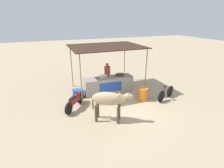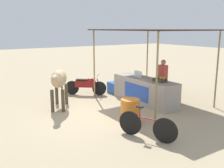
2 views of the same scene
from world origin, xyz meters
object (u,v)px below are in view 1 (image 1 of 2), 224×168
(motorcycle_parked, at_px, (75,101))
(bicycle_leaning, at_px, (166,93))
(vendor_behind_counter, at_px, (107,75))
(cow, at_px, (109,100))
(water_barrel, at_px, (143,94))
(cooler_box, at_px, (78,94))
(fruit_crate, at_px, (120,74))
(stall_counter, at_px, (108,85))

(motorcycle_parked, height_order, bicycle_leaning, motorcycle_parked)
(vendor_behind_counter, distance_m, cow, 4.00)
(water_barrel, distance_m, cow, 2.89)
(cooler_box, bearing_deg, fruit_crate, 3.26)
(fruit_crate, xyz_separation_m, vendor_behind_counter, (-0.58, 0.70, -0.18))
(motorcycle_parked, bearing_deg, bicycle_leaning, -9.37)
(cooler_box, height_order, water_barrel, water_barrel)
(fruit_crate, xyz_separation_m, cow, (-1.88, -3.08, -0.00))
(cooler_box, relative_size, water_barrel, 0.84)
(cooler_box, bearing_deg, water_barrel, -26.31)
(cooler_box, bearing_deg, vendor_behind_counter, 21.90)
(cooler_box, xyz_separation_m, bicycle_leaning, (4.57, -2.04, 0.11))
(water_barrel, height_order, bicycle_leaning, bicycle_leaning)
(fruit_crate, relative_size, motorcycle_parked, 0.30)
(bicycle_leaning, bearing_deg, cooler_box, 155.89)
(vendor_behind_counter, distance_m, bicycle_leaning, 3.83)
(stall_counter, distance_m, vendor_behind_counter, 0.86)
(water_barrel, distance_m, motorcycle_parked, 3.73)
(bicycle_leaning, bearing_deg, motorcycle_parked, 170.63)
(fruit_crate, xyz_separation_m, cooler_box, (-2.69, -0.15, -0.79))
(motorcycle_parked, xyz_separation_m, bicycle_leaning, (4.96, -0.82, -0.08))
(fruit_crate, height_order, bicycle_leaning, fruit_crate)
(fruit_crate, distance_m, cooler_box, 2.81)
(vendor_behind_counter, height_order, water_barrel, vendor_behind_counter)
(stall_counter, relative_size, fruit_crate, 6.82)
(stall_counter, xyz_separation_m, vendor_behind_counter, (0.21, 0.75, 0.37))
(fruit_crate, relative_size, bicycle_leaning, 0.29)
(stall_counter, xyz_separation_m, cooler_box, (-1.91, -0.10, -0.24))
(motorcycle_parked, bearing_deg, vendor_behind_counter, 39.62)
(stall_counter, bearing_deg, vendor_behind_counter, 74.65)
(cooler_box, bearing_deg, cow, -74.46)
(water_barrel, bearing_deg, bicycle_leaning, -17.91)
(cow, bearing_deg, bicycle_leaning, 13.26)
(fruit_crate, distance_m, bicycle_leaning, 2.97)
(stall_counter, bearing_deg, motorcycle_parked, -150.10)
(vendor_behind_counter, bearing_deg, cow, -109.00)
(stall_counter, bearing_deg, bicycle_leaning, -38.84)
(bicycle_leaning, bearing_deg, vendor_behind_counter, 130.28)
(water_barrel, xyz_separation_m, cow, (-2.50, -1.29, 0.67))
(fruit_crate, height_order, cooler_box, fruit_crate)
(vendor_behind_counter, xyz_separation_m, bicycle_leaning, (2.45, -2.89, -0.50))
(stall_counter, relative_size, motorcycle_parked, 2.08)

